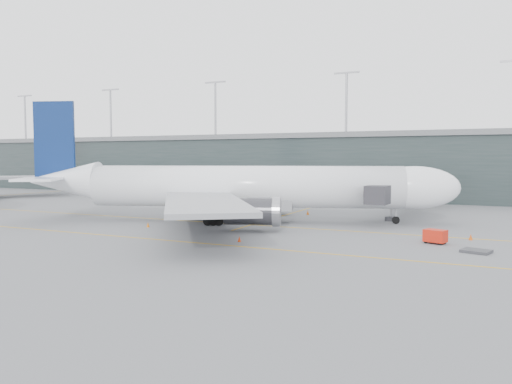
% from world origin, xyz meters
% --- Properties ---
extents(ground, '(320.00, 320.00, 0.00)m').
position_xyz_m(ground, '(0.00, 0.00, 0.00)').
color(ground, '#5D5E63').
rests_on(ground, ground).
extents(taxiline_a, '(160.00, 0.25, 0.02)m').
position_xyz_m(taxiline_a, '(0.00, -4.00, 0.01)').
color(taxiline_a, '#C89112').
rests_on(taxiline_a, ground).
extents(taxiline_b, '(160.00, 0.25, 0.02)m').
position_xyz_m(taxiline_b, '(0.00, -20.00, 0.01)').
color(taxiline_b, '#C89112').
rests_on(taxiline_b, ground).
extents(taxiline_lead_main, '(0.25, 60.00, 0.02)m').
position_xyz_m(taxiline_lead_main, '(5.00, 20.00, 0.01)').
color(taxiline_lead_main, '#C89112').
rests_on(taxiline_lead_main, ground).
extents(taxiline_lead_adj, '(0.25, 60.00, 0.02)m').
position_xyz_m(taxiline_lead_adj, '(-75.00, 20.00, 0.01)').
color(taxiline_lead_adj, '#C89112').
rests_on(taxiline_lead_adj, ground).
extents(terminal, '(240.00, 36.00, 29.00)m').
position_xyz_m(terminal, '(-0.00, 58.00, 7.62)').
color(terminal, '#1F2A29').
rests_on(terminal, ground).
extents(main_aircraft, '(63.08, 58.11, 18.15)m').
position_xyz_m(main_aircraft, '(2.33, -1.28, 5.09)').
color(main_aircraft, white).
rests_on(main_aircraft, ground).
extents(jet_bridge, '(6.02, 43.35, 5.84)m').
position_xyz_m(jet_bridge, '(22.96, 22.06, 4.37)').
color(jet_bridge, '#2D2C31').
rests_on(jet_bridge, ground).
extents(gse_cart, '(2.66, 2.15, 1.57)m').
position_xyz_m(gse_cart, '(30.16, -9.34, 0.88)').
color(gse_cart, red).
rests_on(gse_cart, ground).
extents(baggage_dolly, '(3.18, 2.82, 0.27)m').
position_xyz_m(baggage_dolly, '(34.41, -13.09, 0.16)').
color(baggage_dolly, '#343438').
rests_on(baggage_dolly, ground).
extents(uld_a, '(2.60, 2.29, 2.01)m').
position_xyz_m(uld_a, '(-6.00, 9.92, 1.06)').
color(uld_a, '#333338').
rests_on(uld_a, ground).
extents(uld_b, '(2.77, 2.51, 2.07)m').
position_xyz_m(uld_b, '(-1.18, 11.09, 1.09)').
color(uld_b, '#333338').
rests_on(uld_b, ground).
extents(uld_c, '(2.27, 1.85, 2.00)m').
position_xyz_m(uld_c, '(0.27, 11.03, 1.05)').
color(uld_c, '#333338').
rests_on(uld_c, ground).
extents(cone_nose, '(0.45, 0.45, 0.72)m').
position_xyz_m(cone_nose, '(33.68, -5.10, 0.36)').
color(cone_nose, '#CB490B').
rests_on(cone_nose, ground).
extents(cone_wing_stbd, '(0.40, 0.40, 0.64)m').
position_xyz_m(cone_wing_stbd, '(9.82, -17.33, 0.32)').
color(cone_wing_stbd, red).
rests_on(cone_wing_stbd, ground).
extents(cone_wing_port, '(0.48, 0.48, 0.77)m').
position_xyz_m(cone_wing_port, '(8.23, 11.29, 0.39)').
color(cone_wing_port, '#CD580B').
rests_on(cone_wing_port, ground).
extents(cone_tail, '(0.43, 0.43, 0.69)m').
position_xyz_m(cone_tail, '(-6.88, -12.03, 0.34)').
color(cone_tail, '#D1630B').
rests_on(cone_tail, ground).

